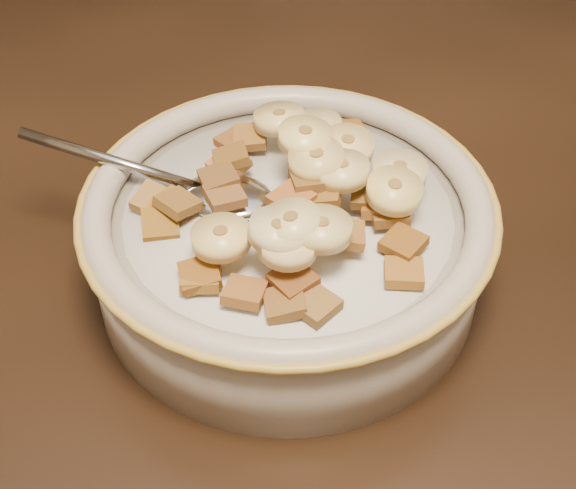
{
  "coord_description": "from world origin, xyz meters",
  "views": [
    {
      "loc": [
        -0.08,
        -0.28,
        1.11
      ],
      "look_at": [
        -0.04,
        0.05,
        0.78
      ],
      "focal_mm": 50.0,
      "sensor_mm": 36.0,
      "label": 1
    }
  ],
  "objects": [
    {
      "name": "table",
      "position": [
        0.0,
        0.0,
        0.73
      ],
      "size": [
        1.4,
        0.9,
        0.04
      ],
      "primitive_type": "cube",
      "rotation": [
        0.0,
        0.0,
        0.0
      ],
      "color": "black",
      "rests_on": "floor"
    },
    {
      "name": "chair",
      "position": [
        -0.2,
        0.55,
        0.45
      ],
      "size": [
        0.41,
        0.41,
        0.9
      ],
      "primitive_type": "cube",
      "rotation": [
        0.0,
        0.0,
        -0.03
      ],
      "color": "black",
      "rests_on": "floor"
    },
    {
      "name": "cereal_bowl",
      "position": [
        -0.04,
        0.05,
        0.78
      ],
      "size": [
        0.23,
        0.23,
        0.05
      ],
      "primitive_type": "cylinder",
      "color": "#ACABA7",
      "rests_on": "table"
    },
    {
      "name": "milk",
      "position": [
        -0.04,
        0.05,
        0.8
      ],
      "size": [
        0.19,
        0.19,
        0.0
      ],
      "primitive_type": "cylinder",
      "color": "silver",
      "rests_on": "cereal_bowl"
    },
    {
      "name": "spoon",
      "position": [
        -0.07,
        0.07,
        0.81
      ],
      "size": [
        0.07,
        0.06,
        0.01
      ],
      "primitive_type": "ellipsoid",
      "rotation": [
        0.0,
        0.0,
        4.31
      ],
      "color": "#9DA1AB",
      "rests_on": "cereal_bowl"
    },
    {
      "name": "cereal_square_0",
      "position": [
        -0.05,
        0.11,
        0.81
      ],
      "size": [
        0.02,
        0.02,
        0.01
      ],
      "primitive_type": "cube",
      "rotation": [
        -0.14,
        -0.12,
        1.45
      ],
      "color": "brown",
      "rests_on": "milk"
    },
    {
      "name": "cereal_square_1",
      "position": [
        -0.03,
        -0.02,
        0.81
      ],
      "size": [
        0.03,
        0.03,
        0.01
      ],
      "primitive_type": "cube",
      "rotation": [
        0.02,
        -0.01,
        2.27
      ],
      "color": "brown",
      "rests_on": "milk"
    },
    {
      "name": "cereal_square_2",
      "position": [
        0.01,
        0.12,
        0.81
      ],
      "size": [
        0.02,
        0.02,
        0.01
      ],
      "primitive_type": "cube",
      "rotation": [
        0.15,
        0.07,
        1.75
      ],
      "color": "brown",
      "rests_on": "milk"
    },
    {
      "name": "cereal_square_3",
      "position": [
        0.02,
        -0.01,
        0.81
      ],
      "size": [
        0.02,
        0.02,
        0.01
      ],
      "primitive_type": "cube",
      "rotation": [
        0.09,
        0.02,
        2.95
      ],
      "color": "brown",
      "rests_on": "milk"
    },
    {
      "name": "cereal_square_4",
      "position": [
        0.02,
        0.01,
        0.81
      ],
      "size": [
        0.03,
        0.03,
        0.01
      ],
      "primitive_type": "cube",
      "rotation": [
        -0.06,
        0.02,
        2.34
      ],
      "color": "brown",
      "rests_on": "milk"
    },
    {
      "name": "cereal_square_5",
      "position": [
        -0.07,
        0.09,
        0.82
      ],
      "size": [
        0.03,
        0.03,
        0.01
      ],
      "primitive_type": "cube",
      "rotation": [
        -0.24,
        -0.04,
        2.21
      ],
      "color": "#9A6231",
      "rests_on": "milk"
    },
    {
      "name": "cereal_square_6",
      "position": [
        -0.04,
        0.04,
        0.83
      ],
      "size": [
        0.03,
        0.03,
        0.01
      ],
      "primitive_type": "cube",
      "rotation": [
        -0.01,
        -0.02,
        0.7
      ],
      "color": "#985222",
      "rests_on": "milk"
    },
    {
      "name": "cereal_square_7",
      "position": [
        -0.11,
        0.07,
        0.81
      ],
      "size": [
        0.03,
        0.03,
        0.01
      ],
      "primitive_type": "cube",
      "rotation": [
        0.19,
        -0.14,
        1.01
      ],
      "color": "olive",
      "rests_on": "milk"
    },
    {
      "name": "cereal_square_8",
      "position": [
        -0.02,
        0.04,
        0.82
      ],
      "size": [
        0.03,
        0.02,
        0.01
      ],
      "primitive_type": "cube",
      "rotation": [
        -0.22,
        -0.02,
        1.33
      ],
      "color": "brown",
      "rests_on": "milk"
    },
    {
      "name": "cereal_square_9",
      "position": [
        -0.07,
        0.07,
        0.82
      ],
      "size": [
        0.02,
        0.02,
        0.01
      ],
      "primitive_type": "cube",
      "rotation": [
        -0.03,
        -0.11,
        0.25
      ],
      "color": "brown",
      "rests_on": "milk"
    },
    {
      "name": "cereal_square_10",
      "position": [
        -0.04,
        -0.01,
        0.81
      ],
      "size": [
        0.03,
        0.03,
        0.01
      ],
      "primitive_type": "cube",
      "rotation": [
        0.03,
        -0.08,
        0.55
      ],
      "color": "brown",
      "rests_on": "milk"
    },
    {
      "name": "cereal_square_11",
      "position": [
        0.01,
        0.05,
        0.82
      ],
      "size": [
        0.02,
        0.03,
        0.01
      ],
      "primitive_type": "cube",
      "rotation": [
        -0.14,
        0.09,
        2.87
      ],
      "color": "brown",
      "rests_on": "milk"
    },
    {
      "name": "cereal_square_12",
      "position": [
        -0.1,
        0.06,
        0.82
      ],
      "size": [
        0.03,
        0.03,
        0.01
      ],
      "primitive_type": "cube",
      "rotation": [
        0.23,
        -0.04,
        2.31
      ],
      "color": "brown",
      "rests_on": "milk"
    },
    {
      "name": "cereal_square_13",
      "position": [
        -0.01,
        0.08,
        0.82
      ],
      "size": [
        0.03,
        0.03,
        0.01
      ],
      "primitive_type": "cube",
      "rotation": [
        0.21,
        0.11,
        2.32
      ],
      "color": "brown",
      "rests_on": "milk"
    },
    {
      "name": "cereal_square_14",
      "position": [
        0.02,
        0.04,
        0.81
      ],
      "size": [
        0.03,
        0.03,
        0.01
      ],
      "primitive_type": "cube",
      "rotation": [
        -0.18,
        0.17,
        1.26
      ],
      "color": "#9A551B",
      "rests_on": "milk"
    },
    {
      "name": "cereal_square_15",
      "position": [
        -0.11,
        0.05,
        0.81
      ],
      "size": [
        0.02,
        0.02,
        0.01
      ],
      "primitive_type": "cube",
      "rotation": [
        0.23,
        0.05,
        0.06
      ],
      "color": "brown",
      "rests_on": "milk"
    },
    {
      "name": "cereal_square_16",
      "position": [
        -0.07,
        -0.01,
        0.81
      ],
      "size": [
        0.03,
        0.03,
        0.01
      ],
      "primitive_type": "cube",
      "rotation": [
        0.18,
        -0.02,
        2.79
      ],
      "color": "brown",
      "rests_on": "milk"
    },
    {
      "name": "cereal_square_17",
      "position": [
        -0.07,
        0.05,
        0.82
      ],
      "size": [
        0.02,
        0.02,
        0.01
      ],
      "primitive_type": "cube",
      "rotation": [
        -0.02,
        0.04,
        0.27
      ],
      "color": "brown",
      "rests_on": "milk"
    },
    {
      "name": "cereal_square_18",
      "position": [
        -0.02,
        0.05,
        0.83
      ],
      "size": [
        0.02,
        0.02,
        0.01
      ],
      "primitive_type": "cube",
      "rotation": [
        -0.12,
        0.02,
        0.08
      ],
      "color": "brown",
      "rests_on": "milk"
    },
    {
      "name": "cereal_square_19",
      "position": [
        -0.05,
        -0.02,
        0.81
      ],
      "size": [
        0.02,
        0.02,
        0.01
      ],
      "primitive_type": "cube",
      "rotation": [
        -0.21,
        0.02,
        1.58
      ],
      "color": "brown",
      "rests_on": "milk"
    },
    {
      "name": "cereal_square_20",
      "position": [
        -0.06,
        0.12,
        0.81
      ],
      "size": [
        0.03,
        0.03,
        0.01
      ],
      "primitive_type": "cube",
      "rotation": [
        -0.06,
        0.07,
        2.19
      ],
      "color": "brown",
      "rests_on": "milk"
    },
    {
      "name": "cereal_square_21",
      "position": [
        -0.1,
        0.06,
        0.81
      ],
      "size": [
        0.03,
        0.03,
        0.01
      ],
      "primitive_type": "cube",
      "rotation": [
        0.14,
        -0.14,
        0.65
      ],
      "color": "#9B5A1B",
      "rests_on": "milk"
    },
    {
      "name": "cereal_square_22",
      "position": [
        -0.06,
        0.09,
        0.82
      ],
      "size": [
        0.02,
        0.02,
        0.01
      ],
      "primitive_type": "cube",
      "rotation": [
        -0.22,
        0.11,
        1.65
      ],
      "color": "brown",
      "rests_on": "milk"
    },
    {
      "name": "cereal_square_23",
      "position": [
        0.02,
        0.06,
        0.81
      ],
      "size": [
        0.03,
        0.03,
        0.01
      ],
      "primitive_type": "cube",
      "rotation": [
        -0.21,
        -0.02,
        0.53
      ],
      "color": "brown",
      "rests_on": "milk"
    },
    {
      "name": "cereal_square_24",
      "position": [
        -0.01,
        0.02,
        0.82
      ],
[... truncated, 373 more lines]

